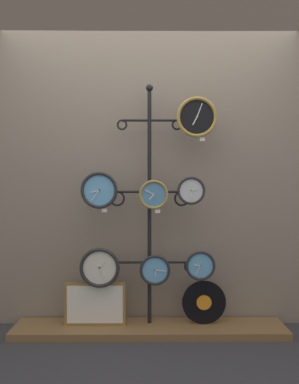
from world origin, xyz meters
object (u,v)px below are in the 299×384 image
at_px(picture_frame, 95,304).
at_px(clock_bottom_left, 100,268).
at_px(clock_middle_center, 154,195).
at_px(clock_bottom_right, 200,266).
at_px(vinyl_record, 204,302).
at_px(clock_top_right, 197,117).
at_px(clock_middle_left, 99,190).
at_px(display_stand, 149,252).
at_px(clock_bottom_center, 155,270).
at_px(clock_middle_right, 191,191).

bearing_deg(picture_frame, clock_bottom_left, -40.79).
relative_size(clock_middle_center, clock_bottom_right, 0.98).
bearing_deg(picture_frame, clock_bottom_right, -2.95).
bearing_deg(vinyl_record, clock_top_right, -139.88).
bearing_deg(picture_frame, vinyl_record, 1.42).
bearing_deg(clock_top_right, clock_bottom_right, -6.03).
xyz_separation_m(clock_middle_center, vinyl_record, (0.41, 0.06, -0.88)).
height_order(clock_top_right, clock_middle_left, clock_top_right).
distance_m(clock_middle_center, picture_frame, 1.01).
bearing_deg(picture_frame, display_stand, 7.69).
bearing_deg(clock_middle_left, picture_frame, 147.96).
xyz_separation_m(clock_top_right, picture_frame, (-0.81, 0.04, -1.50)).
xyz_separation_m(clock_bottom_left, vinyl_record, (0.84, 0.06, -0.30)).
relative_size(clock_top_right, vinyl_record, 0.90).
xyz_separation_m(display_stand, clock_middle_center, (0.03, -0.10, 0.48)).
bearing_deg(clock_middle_left, clock_middle_center, -1.79).
relative_size(clock_bottom_left, clock_bottom_center, 1.30).
bearing_deg(clock_bottom_center, clock_bottom_right, -1.70).
bearing_deg(clock_bottom_left, display_stand, 13.74).
distance_m(clock_bottom_left, vinyl_record, 0.90).
xyz_separation_m(clock_bottom_right, picture_frame, (-0.85, 0.04, -0.32)).
relative_size(clock_top_right, clock_bottom_right, 1.35).
bearing_deg(clock_bottom_left, clock_middle_right, 0.38).
xyz_separation_m(clock_middle_left, clock_middle_right, (0.73, -0.01, -0.00)).
bearing_deg(clock_middle_center, clock_top_right, -0.14).
bearing_deg(clock_bottom_left, clock_bottom_center, 0.62).
height_order(clock_top_right, clock_middle_right, clock_top_right).
distance_m(display_stand, picture_frame, 0.61).
distance_m(display_stand, vinyl_record, 0.61).
distance_m(clock_top_right, clock_bottom_left, 1.42).
xyz_separation_m(clock_middle_center, picture_frame, (-0.47, 0.04, -0.89)).
bearing_deg(picture_frame, clock_bottom_center, -3.87).
distance_m(clock_top_right, clock_middle_right, 0.58).
bearing_deg(clock_bottom_right, clock_bottom_center, 178.30).
relative_size(clock_middle_center, picture_frame, 0.47).
bearing_deg(clock_middle_center, clock_middle_right, 1.25).
height_order(clock_middle_left, clock_middle_right, clock_middle_left).
bearing_deg(display_stand, clock_bottom_left, -166.26).
height_order(clock_middle_left, clock_middle_center, clock_middle_left).
relative_size(clock_middle_right, clock_bottom_center, 0.91).
height_order(clock_middle_right, clock_bottom_center, clock_middle_right).
height_order(clock_bottom_right, vinyl_record, clock_bottom_right).
distance_m(clock_middle_right, vinyl_record, 0.92).
bearing_deg(clock_middle_left, vinyl_record, 3.23).
height_order(clock_bottom_center, picture_frame, clock_bottom_center).
bearing_deg(clock_middle_left, clock_bottom_right, -1.27).
distance_m(clock_bottom_left, clock_bottom_center, 0.44).
xyz_separation_m(clock_middle_left, picture_frame, (-0.04, 0.03, -0.92)).
distance_m(clock_middle_center, clock_bottom_center, 0.60).
relative_size(display_stand, clock_bottom_right, 8.45).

